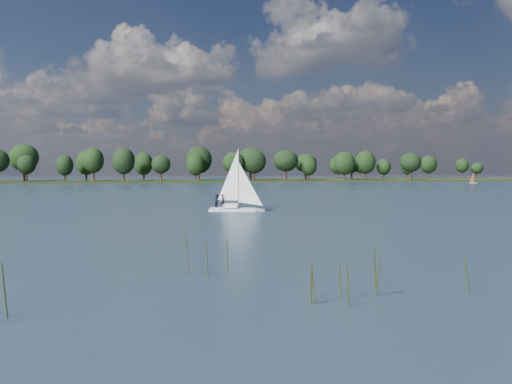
# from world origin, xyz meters

# --- Properties ---
(ground) EXTENTS (700.00, 700.00, 0.00)m
(ground) POSITION_xyz_m (0.00, 100.00, 0.00)
(ground) COLOR #233342
(ground) RESTS_ON ground
(far_shore) EXTENTS (660.00, 40.00, 1.50)m
(far_shore) POSITION_xyz_m (0.00, 212.00, 0.00)
(far_shore) COLOR black
(far_shore) RESTS_ON ground
(far_shore_back) EXTENTS (220.00, 30.00, 1.40)m
(far_shore_back) POSITION_xyz_m (160.00, 260.00, 0.00)
(far_shore_back) COLOR black
(far_shore_back) RESTS_ON ground
(sailboat) EXTENTS (6.47, 4.00, 8.26)m
(sailboat) POSITION_xyz_m (-3.25, 35.80, 2.31)
(sailboat) COLOR white
(sailboat) RESTS_ON ground
(dinghy_orange) EXTENTS (2.99, 1.65, 4.52)m
(dinghy_orange) POSITION_xyz_m (118.12, 162.84, 1.07)
(dinghy_orange) COLOR silver
(dinghy_orange) RESTS_ON ground
(treeline) EXTENTS (562.02, 73.99, 18.28)m
(treeline) POSITION_xyz_m (-10.44, 207.95, 8.05)
(treeline) COLOR black
(treeline) RESTS_ON ground
(reeds) EXTENTS (59.67, 10.14, 2.38)m
(reeds) POSITION_xyz_m (0.15, -9.99, 0.86)
(reeds) COLOR #283316
(reeds) RESTS_ON ground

